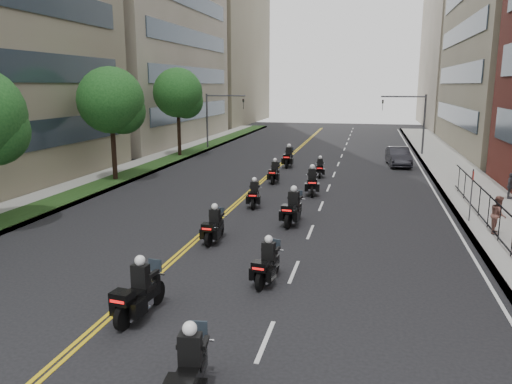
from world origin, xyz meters
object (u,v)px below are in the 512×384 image
(parked_sedan, at_px, (398,157))
(pedestrian_c, at_px, (510,186))
(motorcycle_7, at_px, (312,183))
(motorcycle_1, at_px, (189,374))
(motorcycle_3, at_px, (267,264))
(motorcycle_4, at_px, (214,227))
(motorcycle_6, at_px, (254,195))
(motorcycle_9, at_px, (320,169))
(motorcycle_5, at_px, (293,209))
(motorcycle_8, at_px, (275,173))
(motorcycle_2, at_px, (139,294))
(motorcycle_10, at_px, (289,158))
(pedestrian_b, at_px, (498,215))

(parked_sedan, distance_m, pedestrian_c, 12.88)
(motorcycle_7, distance_m, pedestrian_c, 11.15)
(parked_sedan, bearing_deg, motorcycle_1, -105.24)
(motorcycle_3, height_order, motorcycle_4, motorcycle_4)
(motorcycle_6, relative_size, parked_sedan, 0.47)
(motorcycle_6, xyz_separation_m, parked_sedan, (8.34, 16.08, 0.12))
(motorcycle_3, xyz_separation_m, motorcycle_9, (-0.21, 19.99, -0.04))
(motorcycle_5, bearing_deg, motorcycle_8, 112.28)
(motorcycle_5, bearing_deg, motorcycle_2, -98.02)
(motorcycle_3, relative_size, motorcycle_9, 1.06)
(motorcycle_2, bearing_deg, pedestrian_c, 59.27)
(motorcycle_3, relative_size, motorcycle_10, 0.87)
(motorcycle_3, height_order, pedestrian_c, pedestrian_c)
(motorcycle_9, bearing_deg, parked_sedan, 43.36)
(motorcycle_8, xyz_separation_m, pedestrian_b, (11.71, -9.83, 0.32))
(motorcycle_7, bearing_deg, parked_sedan, 58.62)
(motorcycle_6, height_order, pedestrian_c, pedestrian_c)
(motorcycle_7, distance_m, motorcycle_8, 4.27)
(motorcycle_9, height_order, parked_sedan, motorcycle_9)
(motorcycle_1, bearing_deg, pedestrian_b, 49.93)
(motorcycle_6, distance_m, parked_sedan, 18.11)
(parked_sedan, bearing_deg, pedestrian_b, -85.78)
(motorcycle_9, bearing_deg, motorcycle_8, -138.74)
(motorcycle_9, height_order, pedestrian_c, pedestrian_c)
(parked_sedan, xyz_separation_m, pedestrian_c, (5.50, -11.64, 0.14))
(motorcycle_1, height_order, parked_sedan, motorcycle_1)
(motorcycle_4, distance_m, motorcycle_8, 13.29)
(motorcycle_7, xyz_separation_m, pedestrian_c, (11.13, 0.71, 0.17))
(motorcycle_1, bearing_deg, parked_sedan, 72.59)
(motorcycle_3, bearing_deg, motorcycle_1, -84.63)
(motorcycle_9, bearing_deg, motorcycle_1, -94.66)
(motorcycle_3, bearing_deg, motorcycle_2, -125.11)
(motorcycle_7, xyz_separation_m, motorcycle_9, (-0.11, 6.00, -0.12))
(motorcycle_1, relative_size, motorcycle_3, 1.11)
(motorcycle_5, height_order, motorcycle_8, motorcycle_5)
(motorcycle_5, height_order, pedestrian_c, motorcycle_5)
(motorcycle_1, height_order, motorcycle_9, motorcycle_1)
(motorcycle_4, bearing_deg, motorcycle_1, -73.82)
(motorcycle_4, height_order, motorcycle_10, motorcycle_10)
(motorcycle_5, bearing_deg, motorcycle_1, -83.20)
(motorcycle_1, relative_size, motorcycle_5, 0.97)
(motorcycle_2, relative_size, motorcycle_6, 1.13)
(motorcycle_2, relative_size, motorcycle_8, 1.09)
(motorcycle_6, bearing_deg, motorcycle_9, 67.74)
(motorcycle_7, height_order, motorcycle_10, motorcycle_10)
(motorcycle_2, xyz_separation_m, motorcycle_5, (2.80, 10.53, 0.02))
(motorcycle_1, distance_m, motorcycle_6, 17.21)
(motorcycle_4, xyz_separation_m, motorcycle_6, (0.26, 6.42, -0.01))
(motorcycle_6, xyz_separation_m, motorcycle_8, (-0.17, 6.87, 0.02))
(motorcycle_5, distance_m, pedestrian_b, 8.98)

